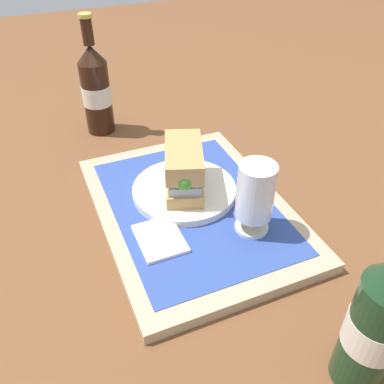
# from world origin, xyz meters

# --- Properties ---
(ground_plane) EXTENTS (3.00, 3.00, 0.00)m
(ground_plane) POSITION_xyz_m (0.00, 0.00, 0.00)
(ground_plane) COLOR brown
(tray) EXTENTS (0.44, 0.32, 0.02)m
(tray) POSITION_xyz_m (0.00, 0.00, 0.01)
(tray) COLOR tan
(tray) RESTS_ON ground_plane
(placemat) EXTENTS (0.38, 0.27, 0.00)m
(placemat) POSITION_xyz_m (0.00, 0.00, 0.02)
(placemat) COLOR #2D4793
(placemat) RESTS_ON tray
(plate) EXTENTS (0.19, 0.19, 0.01)m
(plate) POSITION_xyz_m (-0.04, -0.00, 0.03)
(plate) COLOR silver
(plate) RESTS_ON placemat
(sandwich) EXTENTS (0.14, 0.10, 0.08)m
(sandwich) POSITION_xyz_m (-0.03, -0.00, 0.08)
(sandwich) COLOR tan
(sandwich) RESTS_ON plate
(beer_glass) EXTENTS (0.06, 0.06, 0.12)m
(beer_glass) POSITION_xyz_m (0.09, 0.07, 0.09)
(beer_glass) COLOR silver
(beer_glass) RESTS_ON placemat
(napkin_folded) EXTENTS (0.09, 0.07, 0.01)m
(napkin_folded) POSITION_xyz_m (0.06, -0.08, 0.02)
(napkin_folded) COLOR white
(napkin_folded) RESTS_ON placemat
(beer_bottle) EXTENTS (0.07, 0.07, 0.27)m
(beer_bottle) POSITION_xyz_m (0.36, 0.07, 0.10)
(beer_bottle) COLOR #19381E
(beer_bottle) RESTS_ON ground_plane
(second_bottle) EXTENTS (0.07, 0.07, 0.27)m
(second_bottle) POSITION_xyz_m (-0.37, -0.08, 0.10)
(second_bottle) COLOR black
(second_bottle) RESTS_ON ground_plane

